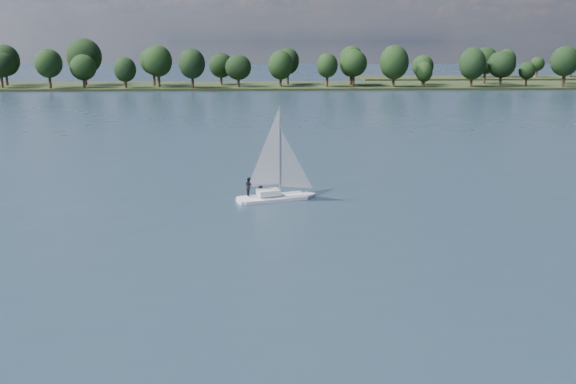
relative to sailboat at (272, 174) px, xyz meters
name	(u,v)px	position (x,y,z in m)	size (l,w,h in m)	color
ground	(220,128)	(-8.86, 55.92, -2.76)	(700.00, 700.00, 0.00)	#233342
far_shore	(240,87)	(-8.86, 167.92, -2.76)	(660.00, 40.00, 1.50)	black
sailboat	(272,174)	(0.00, 0.00, 0.00)	(7.79, 4.42, 9.89)	white
treeline	(185,64)	(-27.46, 163.97, 5.25)	(562.79, 73.41, 18.40)	black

